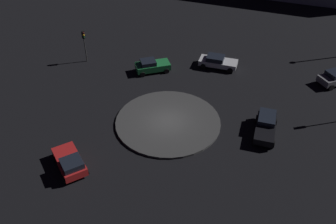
# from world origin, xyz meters

# --- Properties ---
(ground_plane) EXTENTS (116.87, 116.87, 0.00)m
(ground_plane) POSITION_xyz_m (0.00, 0.00, 0.00)
(ground_plane) COLOR black
(roundabout_island) EXTENTS (9.98, 9.98, 0.21)m
(roundabout_island) POSITION_xyz_m (0.00, 0.00, 0.10)
(roundabout_island) COLOR #383838
(roundabout_island) RESTS_ON ground_plane
(car_black) EXTENTS (4.65, 3.78, 1.45)m
(car_black) POSITION_xyz_m (-3.68, -8.23, 0.78)
(car_black) COLOR black
(car_black) RESTS_ON ground_plane
(car_green) EXTENTS (2.02, 3.90, 1.49)m
(car_green) POSITION_xyz_m (9.49, -0.62, 0.75)
(car_green) COLOR #1E7238
(car_green) RESTS_ON ground_plane
(car_red) EXTENTS (4.16, 2.87, 1.48)m
(car_red) POSITION_xyz_m (-3.75, 9.24, 0.75)
(car_red) COLOR red
(car_red) RESTS_ON ground_plane
(car_silver) EXTENTS (3.89, 4.68, 1.38)m
(car_silver) POSITION_xyz_m (8.52, -8.25, 0.72)
(car_silver) COLOR silver
(car_silver) RESTS_ON ground_plane
(traffic_light_northeast) EXTENTS (0.39, 0.36, 3.91)m
(traffic_light_northeast) POSITION_xyz_m (13.78, 6.42, 2.79)
(traffic_light_northeast) COLOR #2D2D2D
(traffic_light_northeast) RESTS_ON ground_plane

